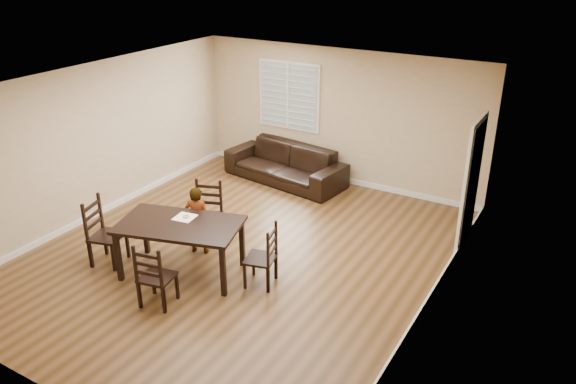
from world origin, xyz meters
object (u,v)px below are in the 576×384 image
object	(u,v)px
chair_left	(100,234)
chair_right	(268,259)
dining_table	(180,229)
chair_far	(152,280)
child	(198,220)
donut	(186,216)
chair_near	(209,213)
sofa	(285,164)

from	to	relation	value
chair_left	chair_right	distance (m)	2.66
dining_table	chair_far	world-z (taller)	chair_far
chair_right	child	xyz separation A→B (m)	(-1.45, 0.25, 0.13)
dining_table	chair_left	bearing A→B (deg)	179.92
chair_far	donut	size ratio (longest dim) A/B	9.38
dining_table	chair_near	bearing A→B (deg)	90.37
chair_left	child	xyz separation A→B (m)	(1.11, 0.98, 0.08)
chair_near	chair_far	xyz separation A→B (m)	(0.56, -1.95, -0.03)
chair_far	sofa	distance (m)	4.75
chair_far	chair_left	xyz separation A→B (m)	(-1.53, 0.51, 0.05)
chair_left	chair_far	bearing A→B (deg)	-123.91
chair_far	chair_right	size ratio (longest dim) A/B	1.01
chair_near	chair_far	size ratio (longest dim) A/B	1.06
chair_left	donut	distance (m)	1.42
chair_near	chair_left	bearing A→B (deg)	-143.43
dining_table	sofa	xyz separation A→B (m)	(-0.48, 3.81, -0.37)
dining_table	chair_right	size ratio (longest dim) A/B	2.06
chair_far	chair_left	world-z (taller)	chair_left
donut	child	bearing A→B (deg)	109.07
dining_table	sofa	size ratio (longest dim) A/B	0.77
child	sofa	world-z (taller)	child
sofa	chair_near	bearing A→B (deg)	-78.03
chair_near	donut	distance (m)	0.99
sofa	chair_left	bearing A→B (deg)	-92.29
chair_far	donut	distance (m)	1.19
chair_near	chair_left	xyz separation A→B (m)	(-0.97, -1.44, 0.02)
dining_table	chair_far	bearing A→B (deg)	-90.65
chair_right	sofa	xyz separation A→B (m)	(-1.75, 3.45, -0.06)
chair_far	sofa	xyz separation A→B (m)	(-0.72, 4.69, -0.06)
chair_near	dining_table	bearing A→B (deg)	-92.93
chair_right	sofa	world-z (taller)	chair_right
chair_near	sofa	distance (m)	2.75
chair_far	sofa	size ratio (longest dim) A/B	0.38
chair_right	child	world-z (taller)	child
chair_near	chair_right	distance (m)	1.74
chair_left	donut	bearing A→B (deg)	-80.97
chair_near	donut	size ratio (longest dim) A/B	9.98
chair_left	child	size ratio (longest dim) A/B	0.95
dining_table	chair_right	distance (m)	1.36
dining_table	donut	bearing A→B (deg)	83.66
chair_near	chair_right	world-z (taller)	chair_near
sofa	dining_table	bearing A→B (deg)	-74.24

